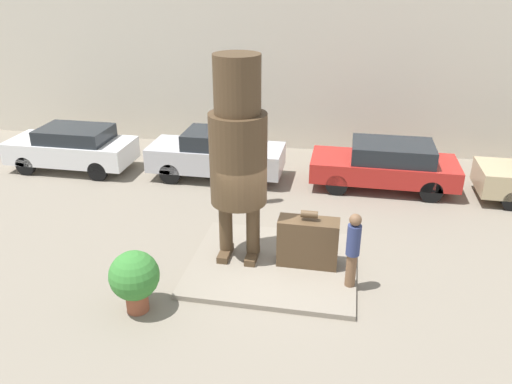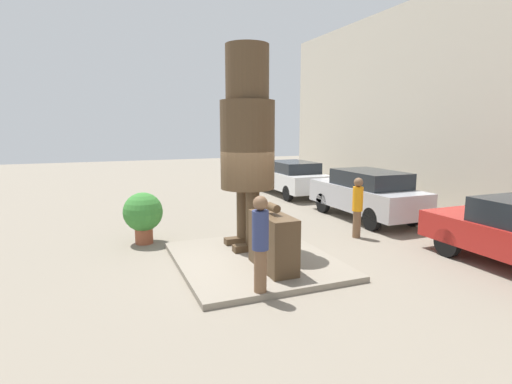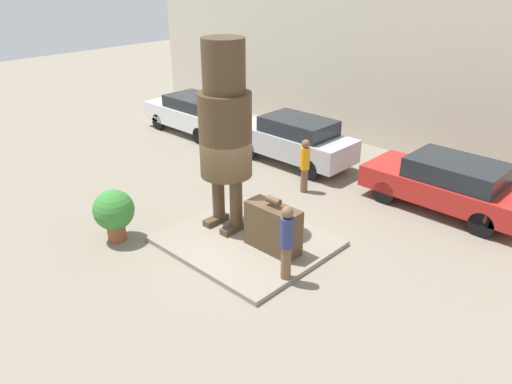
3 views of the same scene
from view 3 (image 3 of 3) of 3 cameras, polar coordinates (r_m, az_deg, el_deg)
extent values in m
plane|color=gray|center=(12.74, -1.09, -5.86)|extent=(60.00, 60.00, 0.00)
cube|color=gray|center=(12.71, -1.09, -5.62)|extent=(3.92, 3.42, 0.12)
cube|color=beige|center=(18.50, 19.25, 15.79)|extent=(28.00, 0.60, 7.98)
cube|color=#4C3823|center=(13.43, -4.57, -3.20)|extent=(0.26, 0.75, 0.16)
cube|color=#4C3823|center=(13.00, -2.59, -4.16)|extent=(0.26, 0.75, 0.16)
cylinder|color=#4C3823|center=(13.17, -4.32, -0.21)|extent=(0.33, 0.33, 1.31)
cylinder|color=#4C3823|center=(12.73, -2.29, -1.09)|extent=(0.33, 0.33, 1.31)
cylinder|color=#4C3823|center=(12.30, -3.52, 6.52)|extent=(1.31, 1.31, 2.10)
cylinder|color=#4C3823|center=(11.88, -3.74, 14.23)|extent=(1.03, 1.03, 1.26)
cube|color=#4C3823|center=(11.99, 1.96, -4.13)|extent=(1.41, 0.56, 1.16)
cylinder|color=#4C3823|center=(11.65, 2.01, -0.98)|extent=(0.39, 0.17, 0.17)
cylinder|color=brown|center=(11.05, 3.45, -8.02)|extent=(0.23, 0.23, 0.79)
cylinder|color=navy|center=(10.66, 3.55, -4.64)|extent=(0.30, 0.30, 0.71)
sphere|color=brown|center=(10.43, 3.62, -2.32)|extent=(0.26, 0.26, 0.26)
cube|color=silver|center=(20.96, -7.21, 8.66)|extent=(4.30, 1.78, 0.74)
cube|color=#1E2328|center=(20.64, -6.91, 10.17)|extent=(2.37, 1.60, 0.47)
cylinder|color=black|center=(21.63, -11.08, 7.88)|extent=(0.66, 0.18, 0.66)
cylinder|color=black|center=(22.55, -7.78, 8.81)|extent=(0.66, 0.18, 0.66)
cylinder|color=black|center=(19.60, -6.43, 6.40)|extent=(0.66, 0.18, 0.66)
cylinder|color=black|center=(20.61, -3.03, 7.46)|extent=(0.66, 0.18, 0.66)
cube|color=#B7B7BC|center=(17.55, 4.22, 5.67)|extent=(4.46, 1.74, 0.78)
cube|color=#1E2328|center=(17.22, 4.86, 7.54)|extent=(2.45, 1.56, 0.52)
cylinder|color=black|center=(18.01, -0.81, 4.92)|extent=(0.70, 0.18, 0.70)
cylinder|color=black|center=(19.08, 2.47, 6.08)|extent=(0.70, 0.18, 0.70)
cylinder|color=black|center=(16.32, 6.16, 2.59)|extent=(0.70, 0.18, 0.70)
cylinder|color=black|center=(17.51, 9.30, 3.98)|extent=(0.70, 0.18, 0.70)
cube|color=#B2231E|center=(15.16, 20.82, 0.49)|extent=(4.58, 1.88, 0.64)
cube|color=#1E2328|center=(14.87, 21.96, 2.32)|extent=(2.52, 1.69, 0.55)
cylinder|color=black|center=(15.11, 14.46, -0.02)|extent=(0.68, 0.18, 0.68)
cylinder|color=black|center=(16.52, 17.43, 1.79)|extent=(0.68, 0.18, 0.68)
cylinder|color=black|center=(14.15, 24.40, -3.38)|extent=(0.68, 0.18, 0.68)
cylinder|color=black|center=(15.64, 26.62, -1.15)|extent=(0.68, 0.18, 0.68)
cylinder|color=brown|center=(13.28, -15.63, -4.46)|extent=(0.47, 0.47, 0.42)
sphere|color=#387F33|center=(12.99, -15.96, -1.97)|extent=(1.03, 1.03, 1.03)
cylinder|color=brown|center=(15.41, 5.52, 1.35)|extent=(0.22, 0.22, 0.76)
cylinder|color=orange|center=(15.14, 5.64, 3.85)|extent=(0.29, 0.29, 0.68)
sphere|color=brown|center=(14.98, 5.71, 5.51)|extent=(0.25, 0.25, 0.25)
camera|label=1|loc=(6.64, -69.06, 10.16)|focal=35.00mm
camera|label=2|loc=(5.72, 39.46, -19.12)|focal=28.00mm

